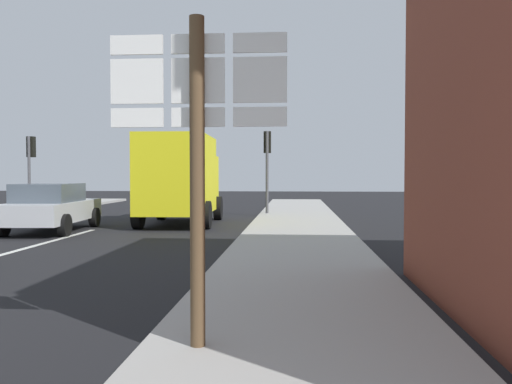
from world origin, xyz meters
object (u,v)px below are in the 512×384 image
at_px(route_sign_post, 198,147).
at_px(traffic_light_far_right, 267,153).
at_px(traffic_light_far_left, 31,157).
at_px(sedan_far, 51,207).
at_px(delivery_truck, 180,177).

height_order(route_sign_post, traffic_light_far_right, traffic_light_far_right).
relative_size(traffic_light_far_left, traffic_light_far_right, 0.96).
distance_m(sedan_far, delivery_truck, 4.36).
relative_size(sedan_far, route_sign_post, 1.35).
distance_m(delivery_truck, traffic_light_far_right, 4.88).
height_order(sedan_far, traffic_light_far_left, traffic_light_far_left).
xyz_separation_m(sedan_far, route_sign_post, (6.52, -10.58, 1.24)).
distance_m(route_sign_post, traffic_light_far_right, 16.98).
relative_size(delivery_truck, traffic_light_far_right, 1.43).
bearing_deg(traffic_light_far_left, route_sign_post, -58.30).
height_order(sedan_far, route_sign_post, route_sign_post).
xyz_separation_m(delivery_truck, route_sign_post, (3.08, -13.11, 0.35)).
xyz_separation_m(route_sign_post, traffic_light_far_right, (-0.26, 16.96, 0.62)).
bearing_deg(sedan_far, delivery_truck, 36.39).
bearing_deg(traffic_light_far_right, sedan_far, -134.44).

